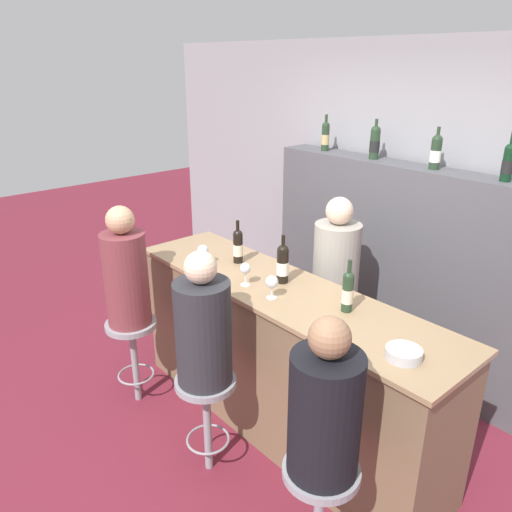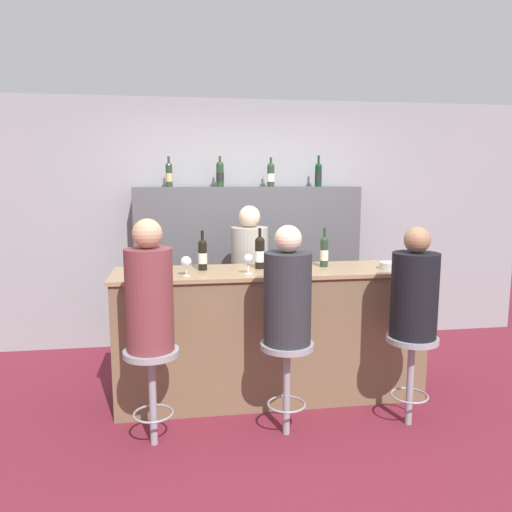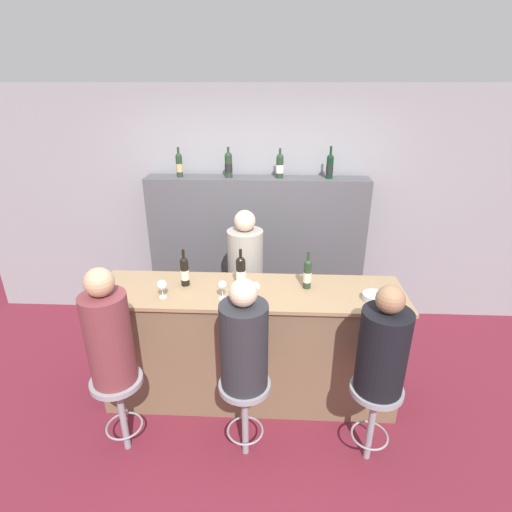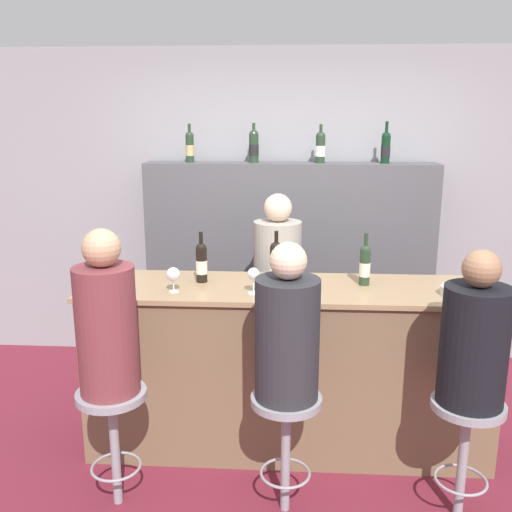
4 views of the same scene
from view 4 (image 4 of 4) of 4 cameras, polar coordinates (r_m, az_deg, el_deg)
ground_plane at (r=3.64m, az=2.97°, el=-20.69°), size 16.00×16.00×0.00m
wall_back at (r=4.84m, az=3.42°, el=4.81°), size 6.40×0.05×2.60m
bar_counter at (r=3.63m, az=3.13°, el=-11.08°), size 2.48×0.63×1.06m
back_bar_cabinet at (r=4.71m, az=3.33°, el=-1.05°), size 2.32×0.28×1.70m
wine_bottle_counter_0 at (r=3.52m, az=-5.47°, el=-0.59°), size 0.07×0.07×0.32m
wine_bottle_counter_1 at (r=3.47m, az=2.03°, el=-0.62°), size 0.08×0.08×0.33m
wine_bottle_counter_2 at (r=3.50m, az=10.84°, el=-0.82°), size 0.07×0.07×0.32m
wine_bottle_backbar_0 at (r=4.63m, az=-6.64°, el=10.83°), size 0.07×0.07×0.30m
wine_bottle_backbar_1 at (r=4.57m, az=-0.22°, el=10.95°), size 0.08×0.08×0.31m
wine_bottle_backbar_2 at (r=4.56m, az=6.46°, el=10.78°), size 0.08×0.08×0.30m
wine_bottle_backbar_3 at (r=4.61m, az=12.84°, el=10.58°), size 0.07×0.07×0.32m
wine_glass_0 at (r=3.34m, az=-8.28°, el=-1.86°), size 0.08×0.08×0.15m
wine_glass_1 at (r=3.28m, az=-0.26°, el=-1.89°), size 0.07×0.07×0.15m
wine_glass_2 at (r=3.27m, az=4.12°, el=-2.08°), size 0.08×0.08×0.15m
metal_bowl at (r=3.46m, az=19.41°, el=-3.32°), size 0.18×0.18×0.05m
bar_stool_left at (r=3.22m, az=-14.13°, el=-15.29°), size 0.37×0.37×0.67m
guest_seated_left at (r=3.00m, az=-14.73°, el=-6.47°), size 0.31×0.31×0.87m
bar_stool_middle at (r=3.08m, az=3.02°, el=-16.25°), size 0.37×0.37×0.67m
guest_seated_middle at (r=2.87m, az=3.14°, el=-7.67°), size 0.32×0.32×0.81m
bar_stool_right at (r=3.21m, az=20.24°, el=-15.83°), size 0.37×0.37×0.67m
guest_seated_right at (r=3.01m, az=21.02°, el=-7.80°), size 0.33×0.33×0.79m
bartender at (r=4.14m, az=2.11°, el=-5.21°), size 0.34×0.34×1.54m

